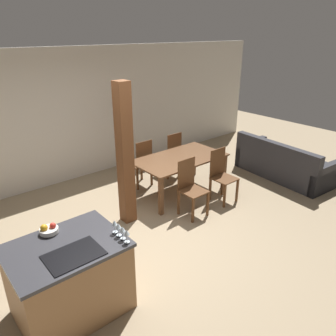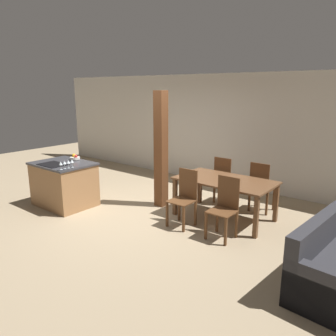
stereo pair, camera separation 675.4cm
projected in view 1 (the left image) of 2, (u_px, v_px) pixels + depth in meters
name	position (u px, v px, depth m)	size (l,w,h in m)	color
ground_plane	(147.00, 238.00, 5.09)	(16.00, 16.00, 0.00)	#9E896B
wall_back	(61.00, 118.00, 6.55)	(11.20, 0.08, 2.70)	silver
kitchen_island	(70.00, 279.00, 3.62)	(1.20, 0.92, 0.90)	#9E7047
fruit_bowl	(49.00, 229.00, 3.63)	(0.21, 0.21, 0.11)	silver
wine_glass_near	(127.00, 233.00, 3.44)	(0.07, 0.07, 0.15)	silver
wine_glass_middle	(122.00, 230.00, 3.49)	(0.07, 0.07, 0.15)	silver
wine_glass_far	(118.00, 226.00, 3.55)	(0.07, 0.07, 0.15)	silver
wine_glass_end	(115.00, 223.00, 3.61)	(0.07, 0.07, 0.15)	silver
dining_table	(180.00, 162.00, 6.27)	(1.76, 0.99, 0.74)	brown
dining_chair_near_left	(190.00, 187.00, 5.58)	(0.40, 0.40, 0.99)	brown
dining_chair_near_right	(221.00, 174.00, 6.05)	(0.40, 0.40, 0.99)	brown
dining_chair_far_left	(141.00, 163.00, 6.59)	(0.40, 0.40, 0.99)	brown
dining_chair_far_right	(171.00, 154.00, 7.06)	(0.40, 0.40, 0.99)	brown
couch	(283.00, 164.00, 7.12)	(1.08, 2.12, 0.83)	#2D2D33
timber_post	(125.00, 156.00, 5.13)	(0.21, 0.21, 2.32)	brown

